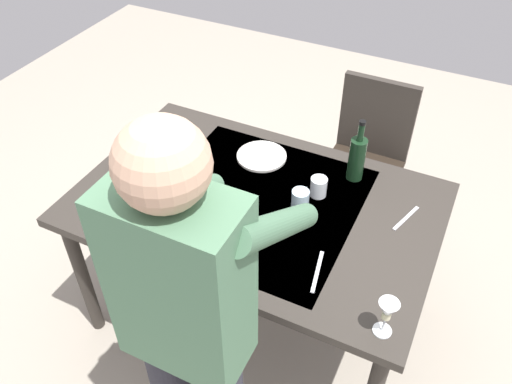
{
  "coord_description": "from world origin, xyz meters",
  "views": [
    {
      "loc": [
        -0.71,
        1.47,
        2.28
      ],
      "look_at": [
        0.0,
        0.0,
        0.83
      ],
      "focal_mm": 37.04,
      "sensor_mm": 36.0,
      "label": 1
    }
  ],
  "objects_px": {
    "serving_bowl_pasta": "(147,161)",
    "person_server": "(190,326)",
    "water_cup_far_left": "(319,187)",
    "water_cup_near_left": "(300,201)",
    "dining_table": "(256,214)",
    "wine_glass_left": "(387,312)",
    "chair_near": "(367,151)",
    "wine_bottle": "(357,157)",
    "dinner_plate_near": "(262,156)",
    "water_cup_near_right": "(223,253)",
    "wine_glass_right": "(143,225)"
  },
  "relations": [
    {
      "from": "dining_table",
      "to": "serving_bowl_pasta",
      "type": "bearing_deg",
      "value": 0.89
    },
    {
      "from": "wine_glass_right",
      "to": "water_cup_near_right",
      "type": "height_order",
      "value": "wine_glass_right"
    },
    {
      "from": "wine_glass_left",
      "to": "water_cup_near_right",
      "type": "xyz_separation_m",
      "value": [
        0.61,
        -0.03,
        -0.05
      ]
    },
    {
      "from": "dining_table",
      "to": "wine_glass_right",
      "type": "relative_size",
      "value": 9.97
    },
    {
      "from": "dining_table",
      "to": "wine_glass_left",
      "type": "bearing_deg",
      "value": 149.15
    },
    {
      "from": "water_cup_near_right",
      "to": "water_cup_far_left",
      "type": "height_order",
      "value": "water_cup_near_right"
    },
    {
      "from": "dining_table",
      "to": "chair_near",
      "type": "xyz_separation_m",
      "value": [
        -0.25,
        -0.87,
        -0.17
      ]
    },
    {
      "from": "wine_bottle",
      "to": "wine_glass_right",
      "type": "xyz_separation_m",
      "value": [
        0.59,
        0.74,
        -0.01
      ]
    },
    {
      "from": "water_cup_far_left",
      "to": "serving_bowl_pasta",
      "type": "relative_size",
      "value": 0.29
    },
    {
      "from": "water_cup_far_left",
      "to": "water_cup_near_right",
      "type": "bearing_deg",
      "value": 70.7
    },
    {
      "from": "chair_near",
      "to": "wine_glass_left",
      "type": "relative_size",
      "value": 6.03
    },
    {
      "from": "chair_near",
      "to": "dinner_plate_near",
      "type": "xyz_separation_m",
      "value": [
        0.36,
        0.59,
        0.26
      ]
    },
    {
      "from": "dining_table",
      "to": "water_cup_near_right",
      "type": "xyz_separation_m",
      "value": [
        -0.04,
        0.36,
        0.13
      ]
    },
    {
      "from": "serving_bowl_pasta",
      "to": "dinner_plate_near",
      "type": "bearing_deg",
      "value": -146.42
    },
    {
      "from": "wine_glass_left",
      "to": "wine_glass_right",
      "type": "distance_m",
      "value": 0.92
    },
    {
      "from": "dining_table",
      "to": "dinner_plate_near",
      "type": "distance_m",
      "value": 0.31
    },
    {
      "from": "water_cup_near_left",
      "to": "dinner_plate_near",
      "type": "xyz_separation_m",
      "value": [
        0.29,
        -0.25,
        -0.04
      ]
    },
    {
      "from": "wine_bottle",
      "to": "wine_glass_left",
      "type": "distance_m",
      "value": 0.79
    },
    {
      "from": "chair_near",
      "to": "water_cup_near_left",
      "type": "relative_size",
      "value": 9.3
    },
    {
      "from": "person_server",
      "to": "water_cup_far_left",
      "type": "bearing_deg",
      "value": -94.25
    },
    {
      "from": "person_server",
      "to": "wine_glass_left",
      "type": "distance_m",
      "value": 0.62
    },
    {
      "from": "wine_glass_right",
      "to": "water_cup_far_left",
      "type": "distance_m",
      "value": 0.75
    },
    {
      "from": "water_cup_far_left",
      "to": "water_cup_near_left",
      "type": "bearing_deg",
      "value": 73.64
    },
    {
      "from": "dinner_plate_near",
      "to": "wine_bottle",
      "type": "bearing_deg",
      "value": -173.39
    },
    {
      "from": "wine_glass_left",
      "to": "dining_table",
      "type": "bearing_deg",
      "value": -30.85
    },
    {
      "from": "wine_bottle",
      "to": "wine_glass_right",
      "type": "distance_m",
      "value": 0.94
    },
    {
      "from": "water_cup_near_left",
      "to": "dinner_plate_near",
      "type": "bearing_deg",
      "value": -40.35
    },
    {
      "from": "dining_table",
      "to": "chair_near",
      "type": "bearing_deg",
      "value": -106.28
    },
    {
      "from": "wine_glass_right",
      "to": "water_cup_near_left",
      "type": "distance_m",
      "value": 0.63
    },
    {
      "from": "chair_near",
      "to": "serving_bowl_pasta",
      "type": "height_order",
      "value": "chair_near"
    },
    {
      "from": "wine_bottle",
      "to": "water_cup_near_left",
      "type": "xyz_separation_m",
      "value": [
        0.14,
        0.3,
        -0.06
      ]
    },
    {
      "from": "water_cup_near_right",
      "to": "water_cup_far_left",
      "type": "relative_size",
      "value": 1.27
    },
    {
      "from": "wine_bottle",
      "to": "water_cup_far_left",
      "type": "bearing_deg",
      "value": 60.19
    },
    {
      "from": "dining_table",
      "to": "water_cup_near_right",
      "type": "relative_size",
      "value": 13.74
    },
    {
      "from": "serving_bowl_pasta",
      "to": "dining_table",
      "type": "bearing_deg",
      "value": -179.11
    },
    {
      "from": "wine_glass_right",
      "to": "water_cup_near_left",
      "type": "relative_size",
      "value": 1.54
    },
    {
      "from": "person_server",
      "to": "wine_glass_left",
      "type": "bearing_deg",
      "value": -144.22
    },
    {
      "from": "wine_bottle",
      "to": "water_cup_near_right",
      "type": "bearing_deg",
      "value": 67.82
    },
    {
      "from": "dining_table",
      "to": "wine_glass_right",
      "type": "xyz_separation_m",
      "value": [
        0.27,
        0.41,
        0.18
      ]
    },
    {
      "from": "wine_glass_left",
      "to": "water_cup_near_left",
      "type": "distance_m",
      "value": 0.63
    },
    {
      "from": "water_cup_near_left",
      "to": "water_cup_far_left",
      "type": "relative_size",
      "value": 1.14
    },
    {
      "from": "wine_bottle",
      "to": "serving_bowl_pasta",
      "type": "distance_m",
      "value": 0.93
    },
    {
      "from": "serving_bowl_pasta",
      "to": "person_server",
      "type": "bearing_deg",
      "value": 133.1
    },
    {
      "from": "water_cup_near_left",
      "to": "wine_glass_left",
      "type": "bearing_deg",
      "value": 137.96
    },
    {
      "from": "water_cup_far_left",
      "to": "dinner_plate_near",
      "type": "height_order",
      "value": "water_cup_far_left"
    },
    {
      "from": "serving_bowl_pasta",
      "to": "dinner_plate_near",
      "type": "relative_size",
      "value": 1.3
    },
    {
      "from": "wine_glass_left",
      "to": "serving_bowl_pasta",
      "type": "distance_m",
      "value": 1.25
    },
    {
      "from": "wine_glass_right",
      "to": "wine_bottle",
      "type": "bearing_deg",
      "value": -128.89
    },
    {
      "from": "water_cup_near_left",
      "to": "water_cup_far_left",
      "type": "height_order",
      "value": "water_cup_near_left"
    },
    {
      "from": "person_server",
      "to": "dining_table",
      "type": "bearing_deg",
      "value": -78.55
    }
  ]
}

